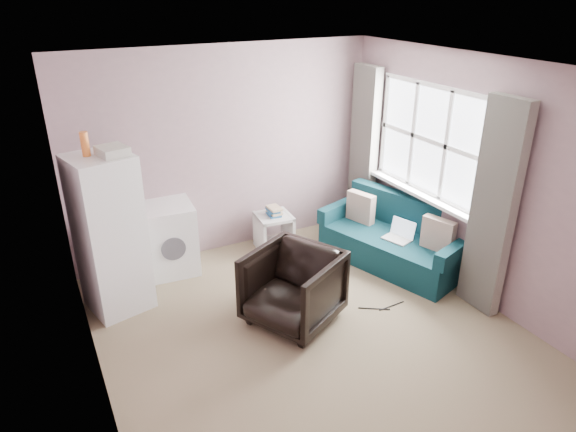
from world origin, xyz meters
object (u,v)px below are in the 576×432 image
Objects in this scene: side_table at (274,229)px; sofa at (396,240)px; washing_machine at (169,237)px; armchair at (293,285)px; fridge at (110,234)px.

sofa is at bearing -40.38° from side_table.
washing_machine reaches higher than sofa.
side_table is (0.51, 1.47, -0.14)m from armchair.
sofa is (3.14, -0.58, -0.55)m from fridge.
washing_machine is at bearing 176.39° from side_table.
fridge is at bearing -168.80° from side_table.
fridge is 3.25m from sofa.
side_table is at bearing 122.02° from sofa.
fridge is 3.25× the size of side_table.
side_table is 0.30× the size of sofa.
fridge is 0.93m from washing_machine.
fridge reaches higher than washing_machine.
washing_machine is (-0.80, 1.55, 0.02)m from armchair.
side_table is at bearing 1.50° from washing_machine.
sofa is (1.15, -0.98, 0.01)m from side_table.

